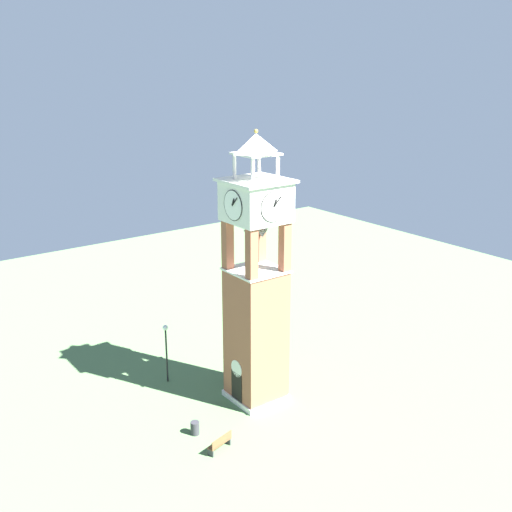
{
  "coord_description": "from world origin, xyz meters",
  "views": [
    {
      "loc": [
        28.08,
        -21.04,
        20.62
      ],
      "look_at": [
        0.0,
        0.0,
        9.63
      ],
      "focal_mm": 42.83,
      "sensor_mm": 36.0,
      "label": 1
    }
  ],
  "objects_px": {
    "clock_tower": "(256,295)",
    "trash_bin": "(195,428)",
    "lamp_post": "(166,343)",
    "park_bench": "(220,443)"
  },
  "relations": [
    {
      "from": "clock_tower",
      "to": "lamp_post",
      "type": "relative_size",
      "value": 4.13
    },
    {
      "from": "lamp_post",
      "to": "trash_bin",
      "type": "relative_size",
      "value": 5.19
    },
    {
      "from": "clock_tower",
      "to": "lamp_post",
      "type": "distance_m",
      "value": 7.67
    },
    {
      "from": "lamp_post",
      "to": "trash_bin",
      "type": "height_order",
      "value": "lamp_post"
    },
    {
      "from": "park_bench",
      "to": "lamp_post",
      "type": "distance_m",
      "value": 9.14
    },
    {
      "from": "clock_tower",
      "to": "lamp_post",
      "type": "xyz_separation_m",
      "value": [
        -5.31,
        -3.55,
        -4.24
      ]
    },
    {
      "from": "clock_tower",
      "to": "trash_bin",
      "type": "distance_m",
      "value": 8.64
    },
    {
      "from": "clock_tower",
      "to": "trash_bin",
      "type": "bearing_deg",
      "value": -77.56
    },
    {
      "from": "trash_bin",
      "to": "park_bench",
      "type": "bearing_deg",
      "value": 7.77
    },
    {
      "from": "lamp_post",
      "to": "clock_tower",
      "type": "bearing_deg",
      "value": 33.76
    }
  ]
}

